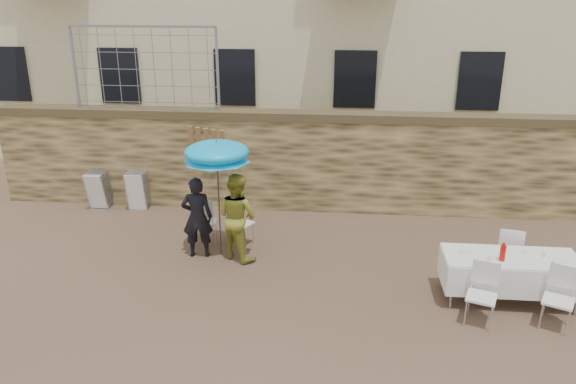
# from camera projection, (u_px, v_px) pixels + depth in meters

# --- Properties ---
(ground) EXTENTS (80.00, 80.00, 0.00)m
(ground) POSITION_uv_depth(u_px,v_px,m) (247.00, 330.00, 8.32)
(ground) COLOR brown
(ground) RESTS_ON ground
(stone_wall) EXTENTS (13.00, 0.50, 2.20)m
(stone_wall) POSITION_uv_depth(u_px,v_px,m) (283.00, 161.00, 12.61)
(stone_wall) COLOR olive
(stone_wall) RESTS_ON ground
(chain_link_fence) EXTENTS (3.20, 0.06, 1.80)m
(chain_link_fence) POSITION_uv_depth(u_px,v_px,m) (145.00, 69.00, 12.20)
(chain_link_fence) COLOR gray
(chain_link_fence) RESTS_ON stone_wall
(man_suit) EXTENTS (0.62, 0.45, 1.56)m
(man_suit) POSITION_uv_depth(u_px,v_px,m) (197.00, 217.00, 10.38)
(man_suit) COLOR black
(man_suit) RESTS_ON ground
(woman_dress) EXTENTS (1.01, 0.96, 1.65)m
(woman_dress) POSITION_uv_depth(u_px,v_px,m) (237.00, 217.00, 10.29)
(woman_dress) COLOR gold
(woman_dress) RESTS_ON ground
(umbrella) EXTENTS (1.22, 1.22, 2.07)m
(umbrella) POSITION_uv_depth(u_px,v_px,m) (217.00, 155.00, 10.03)
(umbrella) COLOR #3F3F44
(umbrella) RESTS_ON ground
(couple_chair_left) EXTENTS (0.51, 0.51, 0.96)m
(couple_chair_left) POSITION_uv_depth(u_px,v_px,m) (205.00, 221.00, 10.99)
(couple_chair_left) COLOR white
(couple_chair_left) RESTS_ON ground
(couple_chair_right) EXTENTS (0.65, 0.65, 0.96)m
(couple_chair_right) POSITION_uv_depth(u_px,v_px,m) (240.00, 222.00, 10.93)
(couple_chair_right) COLOR white
(couple_chair_right) RESTS_ON ground
(banquet_table) EXTENTS (2.10, 0.85, 0.78)m
(banquet_table) POSITION_uv_depth(u_px,v_px,m) (512.00, 259.00, 8.89)
(banquet_table) COLOR white
(banquet_table) RESTS_ON ground
(soda_bottle) EXTENTS (0.09, 0.09, 0.26)m
(soda_bottle) POSITION_uv_depth(u_px,v_px,m) (503.00, 253.00, 8.71)
(soda_bottle) COLOR red
(soda_bottle) RESTS_ON banquet_table
(table_chair_front_left) EXTENTS (0.62, 0.62, 0.96)m
(table_chair_front_left) POSITION_uv_depth(u_px,v_px,m) (482.00, 295.00, 8.33)
(table_chair_front_left) COLOR white
(table_chair_front_left) RESTS_ON ground
(table_chair_front_right) EXTENTS (0.64, 0.64, 0.96)m
(table_chair_front_right) POSITION_uv_depth(u_px,v_px,m) (559.00, 299.00, 8.23)
(table_chair_front_right) COLOR white
(table_chair_front_right) RESTS_ON ground
(table_chair_back) EXTENTS (0.57, 0.57, 0.96)m
(table_chair_back) POSITION_uv_depth(u_px,v_px,m) (509.00, 252.00, 9.71)
(table_chair_back) COLOR white
(table_chair_back) RESTS_ON ground
(chair_stack_left) EXTENTS (0.46, 0.55, 0.92)m
(chair_stack_left) POSITION_uv_depth(u_px,v_px,m) (102.00, 186.00, 12.94)
(chair_stack_left) COLOR white
(chair_stack_left) RESTS_ON ground
(chair_stack_right) EXTENTS (0.46, 0.47, 0.92)m
(chair_stack_right) POSITION_uv_depth(u_px,v_px,m) (140.00, 188.00, 12.86)
(chair_stack_right) COLOR white
(chair_stack_right) RESTS_ON ground
(wood_planks) EXTENTS (0.70, 0.20, 2.00)m
(wood_planks) POSITION_uv_depth(u_px,v_px,m) (208.00, 166.00, 12.59)
(wood_planks) COLOR #A37749
(wood_planks) RESTS_ON ground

